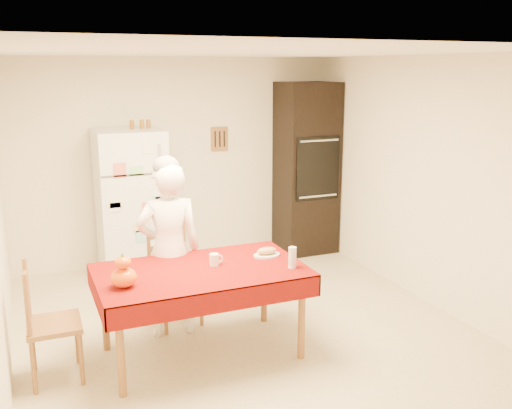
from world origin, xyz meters
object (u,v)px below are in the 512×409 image
dining_table (201,277)px  oven_cabinet (306,168)px  chair_left (44,319)px  pumpkin_lower (124,278)px  seated_woman (169,250)px  refrigerator (132,204)px  wine_glass (292,257)px  coffee_mug (214,260)px  chair_far (172,271)px  bread_plate (267,255)px

dining_table → oven_cabinet: bearing=46.1°
chair_left → pumpkin_lower: 0.70m
seated_woman → refrigerator: bearing=-84.0°
pumpkin_lower → refrigerator: bearing=77.9°
dining_table → wine_glass: wine_glass is taller
coffee_mug → seated_woman: bearing=121.0°
chair_far → wine_glass: chair_far is taller
coffee_mug → wine_glass: wine_glass is taller
chair_left → chair_far: bearing=-59.7°
pumpkin_lower → bread_plate: pumpkin_lower is taller
chair_left → coffee_mug: bearing=-90.1°
bread_plate → seated_woman: bearing=152.7°
seated_woman → bread_plate: 0.87m
dining_table → bread_plate: bearing=8.3°
dining_table → coffee_mug: 0.18m
wine_glass → bread_plate: size_ratio=0.73×
wine_glass → bread_plate: 0.37m
dining_table → bread_plate: 0.65m
chair_far → refrigerator: bearing=83.8°
dining_table → pumpkin_lower: bearing=-167.0°
chair_far → wine_glass: 1.30m
dining_table → refrigerator: bearing=94.0°
chair_left → bread_plate: chair_left is taller
seated_woman → oven_cabinet: bearing=-137.3°
refrigerator → oven_cabinet: (2.28, 0.05, 0.25)m
refrigerator → chair_left: refrigerator is taller
refrigerator → chair_left: size_ratio=1.79×
chair_far → oven_cabinet: bearing=24.4°
seated_woman → pumpkin_lower: 0.82m
chair_far → pumpkin_lower: bearing=-133.7°
pumpkin_lower → dining_table: bearing=13.0°
chair_left → coffee_mug: chair_left is taller
dining_table → seated_woman: 0.52m
dining_table → pumpkin_lower: (-0.65, -0.15, 0.14)m
dining_table → bread_plate: bread_plate is taller
oven_cabinet → pumpkin_lower: bearing=-139.6°
oven_cabinet → chair_far: bearing=-145.8°
wine_glass → oven_cabinet: bearing=60.1°
dining_table → seated_woman: bearing=105.5°
refrigerator → bread_plate: bearing=-69.2°
coffee_mug → dining_table: bearing=-161.8°
chair_left → oven_cabinet: bearing=-56.5°
dining_table → wine_glass: bearing=-19.7°
chair_left → refrigerator: bearing=-26.3°
oven_cabinet → pumpkin_lower: 3.66m
refrigerator → oven_cabinet: size_ratio=0.77×
refrigerator → wine_glass: 2.57m
chair_far → coffee_mug: (0.19, -0.68, 0.30)m
seated_woman → pumpkin_lower: seated_woman is taller
chair_far → coffee_mug: bearing=-84.0°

